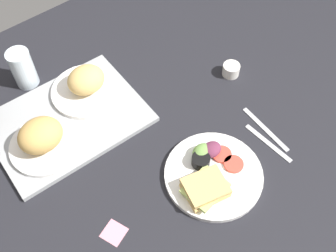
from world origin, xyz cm
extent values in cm
cube|color=black|center=(0.00, 0.00, -1.50)|extent=(190.00, 150.00, 3.00)
cube|color=#9EA0A3|center=(-19.02, 25.58, 0.80)|extent=(45.97, 34.34, 1.60)
cylinder|color=white|center=(-29.02, 20.58, 2.30)|extent=(20.45, 20.45, 1.40)
ellipsoid|color=tan|center=(-29.09, 20.89, 7.36)|extent=(12.79, 11.04, 8.72)
cylinder|color=white|center=(-9.02, 30.58, 2.30)|extent=(21.75, 21.75, 1.40)
ellipsoid|color=#DBB266|center=(-8.18, 30.57, 7.01)|extent=(11.76, 10.16, 8.02)
cylinder|color=white|center=(2.92, -16.15, 0.80)|extent=(27.47, 27.47, 1.60)
cube|color=#DBB266|center=(-2.57, -18.62, 2.30)|extent=(12.61, 11.07, 1.40)
cube|color=#B2C66B|center=(-2.57, -18.62, 3.50)|extent=(12.18, 10.49, 1.00)
cube|color=#DBB266|center=(-2.57, -18.62, 4.70)|extent=(12.84, 11.38, 1.40)
cylinder|color=#D14738|center=(9.10, -17.52, 2.00)|extent=(5.60, 5.60, 0.80)
cylinder|color=#D14738|center=(8.69, -13.13, 2.00)|extent=(5.60, 5.60, 0.80)
cylinder|color=black|center=(2.23, -11.34, 3.10)|extent=(5.20, 5.20, 3.00)
cylinder|color=#EFEACC|center=(2.23, -11.34, 4.20)|extent=(4.26, 4.26, 0.60)
ellipsoid|color=#729E4C|center=(4.29, -9.55, 3.40)|extent=(6.00, 4.80, 3.60)
ellipsoid|color=#6B2D47|center=(6.77, -10.65, 3.40)|extent=(6.00, 4.80, 3.60)
cylinder|color=silver|center=(-21.03, 47.45, 6.54)|extent=(7.24, 7.24, 13.08)
cylinder|color=silver|center=(33.12, 8.72, 2.00)|extent=(5.60, 5.60, 4.00)
cube|color=#B7B7BC|center=(22.92, -18.15, 0.25)|extent=(2.44, 17.05, 0.50)
cube|color=#B7B7BC|center=(25.92, -14.15, 0.25)|extent=(2.40, 19.05, 0.50)
cube|color=pink|center=(-28.01, -12.28, 0.06)|extent=(7.23, 7.23, 0.12)
camera|label=1|loc=(-40.95, -50.72, 103.07)|focal=44.27mm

